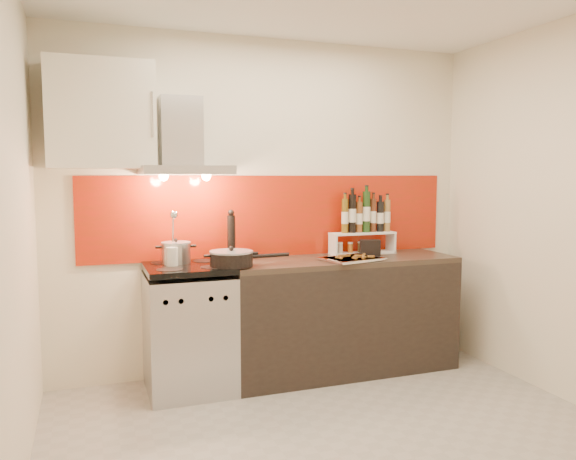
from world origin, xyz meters
name	(u,v)px	position (x,y,z in m)	size (l,w,h in m)	color
floor	(343,441)	(0.00, 0.00, 0.00)	(3.40, 3.40, 0.00)	#9E9991
back_wall	(269,206)	(0.00, 1.40, 1.30)	(3.40, 0.02, 2.60)	silver
left_wall	(9,229)	(-1.70, 0.00, 1.30)	(0.02, 2.80, 2.60)	silver
backsplash	(275,216)	(0.05, 1.39, 1.22)	(3.00, 0.02, 0.64)	#9B2608
range_stove	(189,330)	(-0.70, 1.10, 0.44)	(0.60, 0.60, 0.91)	#B7B7BA
counter	(341,314)	(0.50, 1.10, 0.45)	(1.80, 0.60, 0.90)	black
range_hood	(183,147)	(-0.70, 1.24, 1.74)	(0.62, 0.50, 0.61)	#B7B7BA
upper_cabinet	(101,115)	(-1.25, 1.22, 1.95)	(0.70, 0.35, 0.72)	silver
stock_pot	(176,253)	(-0.77, 1.21, 0.99)	(0.21, 0.21, 0.18)	#B7B7BA
saute_pan	(232,258)	(-0.41, 0.96, 0.96)	(0.59, 0.31, 0.14)	black
utensil_jar	(172,250)	(-0.81, 1.10, 1.02)	(0.08, 0.13, 0.40)	silver
pepper_mill	(231,236)	(-0.35, 1.23, 1.09)	(0.06, 0.06, 0.39)	black
step_shelf	(364,225)	(0.77, 1.25, 1.14)	(0.55, 0.15, 0.51)	white
caddy_box	(370,248)	(0.76, 1.13, 0.96)	(0.16, 0.07, 0.14)	black
baking_tray	(351,258)	(0.51, 0.96, 0.92)	(0.49, 0.41, 0.03)	silver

